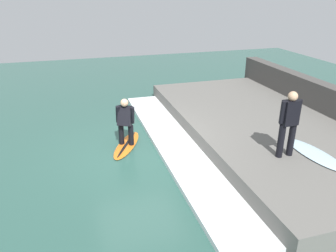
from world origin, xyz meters
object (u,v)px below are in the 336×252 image
object	(u,v)px
surfboard_riding	(127,145)
surfboard_waiting_near	(315,154)
surfer_riding	(125,120)
surfer_waiting_near	(289,121)

from	to	relation	value
surfboard_riding	surfboard_waiting_near	xyz separation A→B (m)	(4.15, -2.89, 0.52)
surfboard_riding	surfer_riding	world-z (taller)	surfer_riding
surfboard_riding	surfer_riding	distance (m)	0.80
surfboard_riding	surfer_riding	xyz separation A→B (m)	(0.00, -0.00, 0.80)
surfboard_riding	surfer_riding	size ratio (longest dim) A/B	1.36
surfer_riding	surfer_waiting_near	world-z (taller)	surfer_waiting_near
surfboard_riding	surfer_waiting_near	distance (m)	4.56
surfer_riding	surfboard_waiting_near	size ratio (longest dim) A/B	0.75
surfer_riding	surfboard_waiting_near	distance (m)	5.06
surfboard_riding	surfboard_waiting_near	distance (m)	5.08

